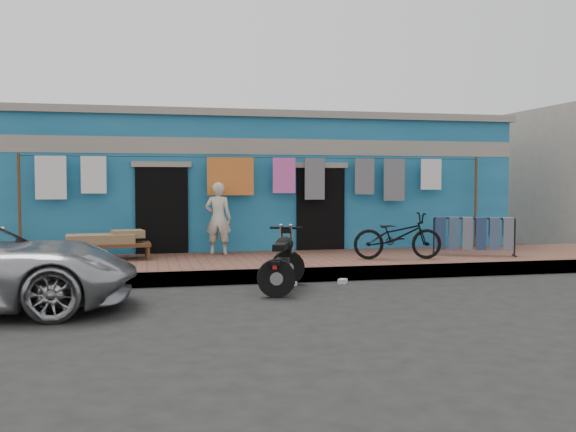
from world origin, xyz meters
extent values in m
plane|color=black|center=(0.00, 0.00, 0.00)|extent=(80.00, 80.00, 0.00)
cube|color=brown|center=(0.00, 3.00, 0.12)|extent=(28.00, 3.00, 0.25)
cube|color=gray|center=(0.00, 1.55, 0.12)|extent=(28.00, 0.10, 0.25)
cube|color=#1A608B|center=(0.00, 7.00, 1.60)|extent=(12.00, 5.00, 3.20)
cube|color=#9E9384|center=(0.00, 4.56, 2.55)|extent=(12.00, 0.14, 0.35)
cube|color=#9E9384|center=(0.00, 7.00, 3.28)|extent=(12.20, 5.20, 0.16)
cube|color=black|center=(-2.20, 4.48, 1.05)|extent=(1.10, 0.10, 2.10)
cube|color=black|center=(1.30, 4.48, 1.05)|extent=(1.10, 0.10, 2.10)
cylinder|color=brown|center=(-5.00, 4.25, 1.30)|extent=(0.06, 0.06, 2.10)
cylinder|color=brown|center=(5.00, 4.25, 1.30)|extent=(0.06, 0.06, 2.10)
cylinder|color=black|center=(0.00, 4.25, 2.30)|extent=(10.00, 0.01, 0.01)
cube|color=silver|center=(-4.40, 4.25, 1.86)|extent=(0.60, 0.02, 0.88)
cube|color=silver|center=(-3.57, 4.25, 1.92)|extent=(0.50, 0.02, 0.76)
cube|color=#CC4C26|center=(-0.76, 4.25, 1.89)|extent=(1.00, 0.02, 0.81)
cube|color=#D957AE|center=(0.42, 4.25, 1.92)|extent=(0.50, 0.02, 0.77)
cube|color=slate|center=(1.11, 4.25, 1.84)|extent=(0.45, 0.02, 0.91)
cube|color=slate|center=(2.26, 4.25, 1.90)|extent=(0.45, 0.02, 0.80)
cube|color=slate|center=(2.97, 4.25, 1.82)|extent=(0.50, 0.02, 0.95)
cube|color=silver|center=(3.87, 4.25, 1.95)|extent=(0.50, 0.02, 0.70)
imported|color=beige|center=(-1.05, 4.04, 1.01)|extent=(0.63, 0.50, 1.52)
imported|color=black|center=(2.31, 2.42, 0.81)|extent=(1.81, 0.86, 1.12)
cube|color=silver|center=(-0.12, 1.20, 0.04)|extent=(0.20, 0.17, 0.07)
cube|color=silver|center=(0.80, 1.20, 0.04)|extent=(0.20, 0.21, 0.08)
cube|color=silver|center=(-0.63, 0.62, 0.04)|extent=(0.19, 0.22, 0.07)
camera|label=1|loc=(-2.54, -9.40, 1.76)|focal=40.00mm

